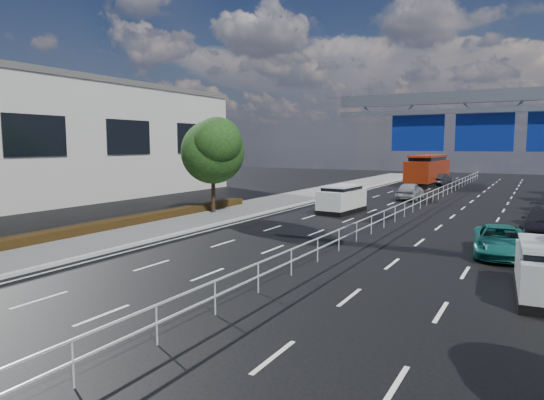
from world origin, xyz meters
The scene contains 11 objects.
ground centered at (0.00, 0.00, 0.00)m, with size 160.00×160.00×0.00m, color black.
median_fence centered at (0.00, 22.50, 0.53)m, with size 0.05×85.00×1.02m.
hedge_near centered at (-13.30, 5.00, 0.36)m, with size 1.00×36.00×0.44m, color black.
overhead_gantry centered at (6.74, 10.05, 5.61)m, with size 10.24×0.38×7.45m.
near_building centered at (-30.00, 18.00, 5.00)m, with size 12.00×38.00×10.00m, color beige.
near_tree_back centered at (-11.94, 17.97, 4.61)m, with size 4.84×4.51×6.69m.
white_minivan centered at (-4.49, 23.23, 0.97)m, with size 2.29×4.67×1.97m.
red_bus centered at (-4.19, 51.15, 1.87)m, with size 3.16×12.05×3.58m.
near_car_silver centered at (-2.19, 33.96, 0.77)m, with size 1.81×4.50×1.53m, color #94969A.
near_car_dark centered at (-2.68, 51.20, 0.70)m, with size 1.48×4.26×1.40m, color black.
parked_car_teal centered at (6.50, 13.80, 0.65)m, with size 2.16×4.69×1.30m, color #15625A.
Camera 1 is at (7.96, -9.30, 4.85)m, focal length 32.00 mm.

